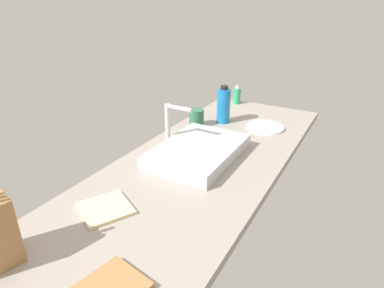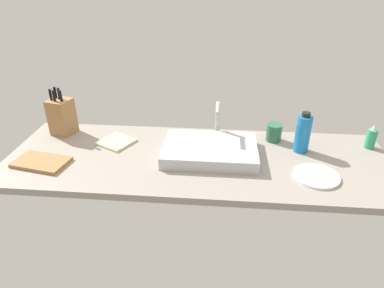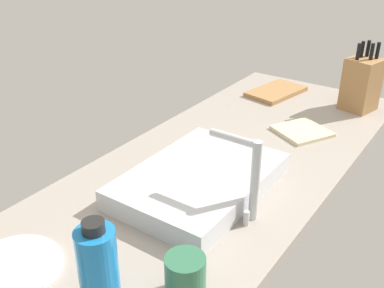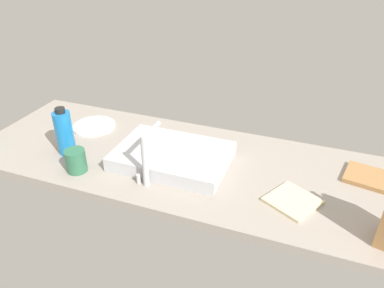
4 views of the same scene
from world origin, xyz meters
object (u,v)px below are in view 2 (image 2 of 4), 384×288
object	(u,v)px
sink_basin	(210,150)
cutting_board	(41,162)
dinner_plate	(316,176)
water_bottle	(303,133)
faucet	(218,119)
dish_towel	(116,142)
knife_block	(62,116)
soap_bottle	(371,138)
coffee_mug	(274,132)

from	to	relation	value
sink_basin	cutting_board	distance (cm)	84.23
cutting_board	dinner_plate	world-z (taller)	cutting_board
sink_basin	water_bottle	size ratio (longest dim) A/B	2.18
sink_basin	dinner_plate	world-z (taller)	sink_basin
faucet	dish_towel	xyz separation A→B (cm)	(-55.35, -7.69, -12.70)
sink_basin	dish_towel	world-z (taller)	sink_basin
knife_block	dinner_plate	xyz separation A→B (cm)	(135.72, -34.26, -9.95)
sink_basin	cutting_board	xyz separation A→B (cm)	(-82.73, -15.68, -2.15)
water_bottle	dish_towel	world-z (taller)	water_bottle
faucet	cutting_board	world-z (taller)	faucet
sink_basin	soap_bottle	distance (cm)	86.55
water_bottle	faucet	bearing A→B (deg)	170.11
cutting_board	dinner_plate	bearing A→B (deg)	-0.03
faucet	soap_bottle	bearing A→B (deg)	-0.57
knife_block	cutting_board	world-z (taller)	knife_block
knife_block	coffee_mug	xyz separation A→B (cm)	(120.19, 1.33, -5.72)
knife_block	faucet	bearing A→B (deg)	12.99
sink_basin	knife_block	distance (cm)	87.84
knife_block	dinner_plate	size ratio (longest dim) A/B	1.27
sink_basin	knife_block	world-z (taller)	knife_block
cutting_board	dish_towel	distance (cm)	39.46
dish_towel	coffee_mug	bearing A→B (deg)	7.07
sink_basin	dish_towel	distance (cm)	52.87
cutting_board	coffee_mug	xyz separation A→B (cm)	(117.37, 35.53, 3.93)
knife_block	dinner_plate	distance (cm)	140.33
soap_bottle	water_bottle	xyz separation A→B (cm)	(-37.53, -6.89, 4.43)
dinner_plate	coffee_mug	distance (cm)	39.06
faucet	dinner_plate	bearing A→B (deg)	-34.78
soap_bottle	faucet	bearing A→B (deg)	179.43
faucet	water_bottle	distance (cm)	44.94
dinner_plate	coffee_mug	size ratio (longest dim) A/B	2.18
sink_basin	dinner_plate	xyz separation A→B (cm)	(50.18, -15.75, -2.45)
soap_bottle	dish_towel	size ratio (longest dim) A/B	0.80
faucet	cutting_board	distance (cm)	92.81
coffee_mug	dinner_plate	bearing A→B (deg)	-66.43
soap_bottle	dish_towel	bearing A→B (deg)	-177.13
knife_block	soap_bottle	distance (cm)	170.65
water_bottle	dinner_plate	world-z (taller)	water_bottle
water_bottle	coffee_mug	size ratio (longest dim) A/B	2.26
faucet	coffee_mug	world-z (taller)	faucet
sink_basin	dinner_plate	distance (cm)	52.65
dish_towel	coffee_mug	world-z (taller)	coffee_mug
faucet	cutting_board	bearing A→B (deg)	-159.32
sink_basin	cutting_board	size ratio (longest dim) A/B	1.84
cutting_board	soap_bottle	xyz separation A→B (cm)	(167.75, 31.66, 4.86)
soap_bottle	dish_towel	xyz separation A→B (cm)	(-137.05, -6.88, -5.16)
faucet	water_bottle	xyz separation A→B (cm)	(44.17, -7.70, -3.11)
faucet	water_bottle	bearing A→B (deg)	-9.89
dinner_plate	knife_block	bearing A→B (deg)	165.83
water_bottle	coffee_mug	distance (cm)	17.59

